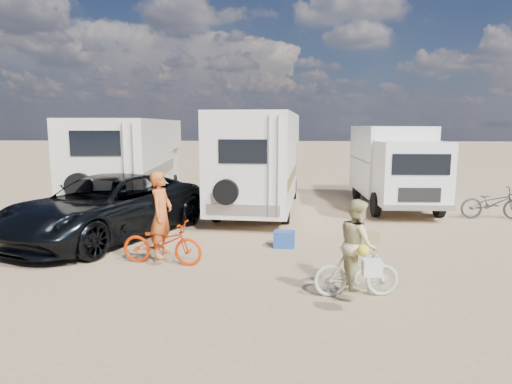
# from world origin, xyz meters

# --- Properties ---
(ground) EXTENTS (140.00, 140.00, 0.00)m
(ground) POSITION_xyz_m (0.00, 0.00, 0.00)
(ground) COLOR tan
(ground) RESTS_ON ground
(rv_main) EXTENTS (2.94, 7.56, 3.31)m
(rv_main) POSITION_xyz_m (-0.48, 6.70, 1.66)
(rv_main) COLOR silver
(rv_main) RESTS_ON ground
(rv_left) EXTENTS (3.19, 8.13, 3.11)m
(rv_left) POSITION_xyz_m (-5.17, 7.20, 1.55)
(rv_left) COLOR beige
(rv_left) RESTS_ON ground
(box_truck) EXTENTS (2.27, 5.60, 2.87)m
(box_truck) POSITION_xyz_m (4.27, 7.26, 1.43)
(box_truck) COLOR white
(box_truck) RESTS_ON ground
(dark_suv) EXTENTS (4.73, 6.45, 1.63)m
(dark_suv) POSITION_xyz_m (-4.33, 2.56, 0.81)
(dark_suv) COLOR black
(dark_suv) RESTS_ON ground
(bike_man) EXTENTS (1.82, 0.85, 0.92)m
(bike_man) POSITION_xyz_m (-2.28, 0.43, 0.46)
(bike_man) COLOR red
(bike_man) RESTS_ON ground
(bike_woman) EXTENTS (1.51, 0.54, 0.89)m
(bike_woman) POSITION_xyz_m (1.51, -1.16, 0.44)
(bike_woman) COLOR #B7BEA1
(bike_woman) RESTS_ON ground
(rider_man) EXTENTS (0.52, 0.71, 1.80)m
(rider_man) POSITION_xyz_m (-2.28, 0.43, 0.90)
(rider_man) COLOR #C45821
(rider_man) RESTS_ON ground
(rider_woman) EXTENTS (0.64, 0.79, 1.52)m
(rider_woman) POSITION_xyz_m (1.51, -1.16, 0.76)
(rider_woman) COLOR #C3BA7E
(rider_woman) RESTS_ON ground
(bike_parked) EXTENTS (1.95, 0.76, 1.01)m
(bike_parked) POSITION_xyz_m (6.86, 5.41, 0.51)
(bike_parked) COLOR #282A28
(bike_parked) RESTS_ON ground
(cooler) EXTENTS (0.53, 0.41, 0.40)m
(cooler) POSITION_xyz_m (0.31, 1.85, 0.20)
(cooler) COLOR #21458F
(cooler) RESTS_ON ground
(crate) EXTENTS (0.50, 0.50, 0.34)m
(crate) POSITION_xyz_m (2.48, 2.37, 0.17)
(crate) COLOR #938055
(crate) RESTS_ON ground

